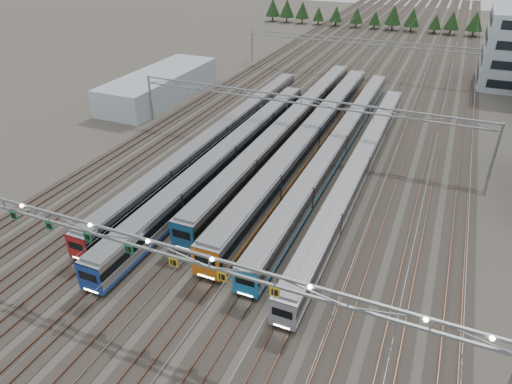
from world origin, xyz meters
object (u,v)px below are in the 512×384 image
at_px(train_f, 359,166).
at_px(west_shed, 160,85).
at_px(train_e, 338,144).
at_px(train_a, 220,135).
at_px(train_c, 289,126).
at_px(gantry_far, 362,46).
at_px(gantry_near, 149,248).
at_px(gantry_mid, 301,106).
at_px(train_b, 227,156).
at_px(train_d, 310,137).

xyz_separation_m(train_f, west_shed, (-44.67, 18.61, 0.66)).
relative_size(train_e, train_f, 1.11).
distance_m(train_a, train_c, 11.59).
bearing_deg(train_c, train_a, -140.93).
relative_size(train_c, gantry_far, 1.20).
xyz_separation_m(gantry_near, gantry_far, (0.05, 85.12, -0.70)).
distance_m(train_f, gantry_mid, 14.30).
height_order(train_f, gantry_far, gantry_far).
height_order(train_c, gantry_mid, gantry_mid).
xyz_separation_m(train_e, train_f, (4.50, -5.74, -0.05)).
bearing_deg(west_shed, gantry_far, 45.49).
height_order(train_a, train_b, train_b).
relative_size(train_a, west_shed, 2.14).
bearing_deg(gantry_mid, train_d, -37.05).
xyz_separation_m(train_e, west_shed, (-40.17, 12.87, 0.61)).
height_order(train_c, gantry_far, gantry_far).
bearing_deg(train_c, train_d, -35.64).
relative_size(train_d, west_shed, 2.23).
relative_size(train_d, gantry_mid, 1.19).
distance_m(train_a, train_e, 18.42).
bearing_deg(train_c, gantry_mid, -34.17).
xyz_separation_m(train_b, gantry_mid, (6.75, 12.24, 4.33)).
relative_size(train_a, train_f, 1.05).
relative_size(train_c, gantry_near, 1.20).
xyz_separation_m(train_d, gantry_near, (-2.30, -38.42, 4.83)).
bearing_deg(train_f, train_c, 145.93).
height_order(train_c, west_shed, west_shed).
bearing_deg(train_c, train_f, -34.07).
bearing_deg(train_a, gantry_far, 77.51).
bearing_deg(train_d, west_shed, 160.39).
distance_m(gantry_near, gantry_mid, 40.12).
distance_m(train_f, gantry_near, 34.81).
height_order(train_b, train_f, train_b).
distance_m(train_c, gantry_near, 42.00).
height_order(train_c, train_f, train_c).
bearing_deg(train_a, train_b, -55.12).
bearing_deg(train_a, west_shed, 142.87).
distance_m(train_c, west_shed, 32.58).
relative_size(train_a, gantry_mid, 1.14).
relative_size(train_a, gantry_far, 1.14).
bearing_deg(gantry_far, train_c, -92.96).
xyz_separation_m(train_b, train_e, (13.50, 10.37, -0.11)).
bearing_deg(train_e, train_c, 159.35).
bearing_deg(train_d, train_f, -33.27).
xyz_separation_m(train_c, train_f, (13.50, -9.13, -0.25)).
height_order(train_e, gantry_near, gantry_near).
bearing_deg(train_c, west_shed, 163.08).
bearing_deg(train_f, train_b, -165.57).
relative_size(train_b, gantry_mid, 1.03).
height_order(train_a, train_c, train_c).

